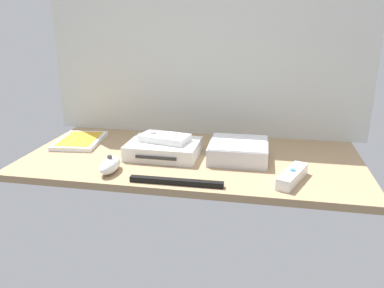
{
  "coord_description": "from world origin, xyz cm",
  "views": [
    {
      "loc": [
        21.02,
        -107.65,
        40.04
      ],
      "look_at": [
        0.0,
        0.0,
        4.0
      ],
      "focal_mm": 36.19,
      "sensor_mm": 36.0,
      "label": 1
    }
  ],
  "objects_px": {
    "remote_nunchuk": "(110,165)",
    "game_console": "(164,149)",
    "remote_wand": "(292,176)",
    "sensor_bar": "(175,182)",
    "remote_classic_pad": "(165,138)",
    "mini_computer": "(238,150)",
    "game_case": "(80,141)"
  },
  "relations": [
    {
      "from": "game_console",
      "to": "sensor_bar",
      "type": "bearing_deg",
      "value": -66.76
    },
    {
      "from": "sensor_bar",
      "to": "game_console",
      "type": "bearing_deg",
      "value": 111.83
    },
    {
      "from": "game_console",
      "to": "game_case",
      "type": "height_order",
      "value": "game_console"
    },
    {
      "from": "remote_classic_pad",
      "to": "remote_nunchuk",
      "type": "bearing_deg",
      "value": -110.88
    },
    {
      "from": "remote_wand",
      "to": "mini_computer",
      "type": "bearing_deg",
      "value": 157.8
    },
    {
      "from": "remote_classic_pad",
      "to": "sensor_bar",
      "type": "distance_m",
      "value": 0.23
    },
    {
      "from": "mini_computer",
      "to": "game_case",
      "type": "xyz_separation_m",
      "value": [
        -0.53,
        0.05,
        -0.02
      ]
    },
    {
      "from": "game_case",
      "to": "remote_wand",
      "type": "bearing_deg",
      "value": -22.02
    },
    {
      "from": "sensor_bar",
      "to": "remote_nunchuk",
      "type": "bearing_deg",
      "value": 166.44
    },
    {
      "from": "remote_wand",
      "to": "sensor_bar",
      "type": "bearing_deg",
      "value": -144.49
    },
    {
      "from": "remote_wand",
      "to": "remote_classic_pad",
      "type": "distance_m",
      "value": 0.4
    },
    {
      "from": "mini_computer",
      "to": "remote_nunchuk",
      "type": "xyz_separation_m",
      "value": [
        -0.33,
        -0.17,
        -0.01
      ]
    },
    {
      "from": "remote_classic_pad",
      "to": "sensor_bar",
      "type": "bearing_deg",
      "value": -56.76
    },
    {
      "from": "mini_computer",
      "to": "game_console",
      "type": "bearing_deg",
      "value": -176.24
    },
    {
      "from": "remote_wand",
      "to": "game_console",
      "type": "bearing_deg",
      "value": -177.42
    },
    {
      "from": "game_console",
      "to": "mini_computer",
      "type": "distance_m",
      "value": 0.22
    },
    {
      "from": "mini_computer",
      "to": "remote_classic_pad",
      "type": "xyz_separation_m",
      "value": [
        -0.22,
        -0.0,
        0.03
      ]
    },
    {
      "from": "game_console",
      "to": "remote_classic_pad",
      "type": "relative_size",
      "value": 1.35
    },
    {
      "from": "game_console",
      "to": "game_case",
      "type": "relative_size",
      "value": 1.04
    },
    {
      "from": "game_console",
      "to": "remote_classic_pad",
      "type": "distance_m",
      "value": 0.03
    },
    {
      "from": "game_case",
      "to": "remote_classic_pad",
      "type": "height_order",
      "value": "remote_classic_pad"
    },
    {
      "from": "remote_nunchuk",
      "to": "game_console",
      "type": "bearing_deg",
      "value": 55.22
    },
    {
      "from": "remote_wand",
      "to": "sensor_bar",
      "type": "distance_m",
      "value": 0.3
    },
    {
      "from": "mini_computer",
      "to": "remote_nunchuk",
      "type": "height_order",
      "value": "mini_computer"
    },
    {
      "from": "game_console",
      "to": "remote_classic_pad",
      "type": "xyz_separation_m",
      "value": [
        0.0,
        0.01,
        0.03
      ]
    },
    {
      "from": "remote_nunchuk",
      "to": "remote_classic_pad",
      "type": "height_order",
      "value": "remote_classic_pad"
    },
    {
      "from": "game_console",
      "to": "remote_wand",
      "type": "relative_size",
      "value": 1.41
    },
    {
      "from": "game_case",
      "to": "sensor_bar",
      "type": "xyz_separation_m",
      "value": [
        0.39,
        -0.27,
        -0.0
      ]
    },
    {
      "from": "game_console",
      "to": "game_case",
      "type": "distance_m",
      "value": 0.32
    },
    {
      "from": "game_console",
      "to": "game_case",
      "type": "bearing_deg",
      "value": 168.4
    },
    {
      "from": "sensor_bar",
      "to": "remote_wand",
      "type": "bearing_deg",
      "value": 13.69
    },
    {
      "from": "mini_computer",
      "to": "sensor_bar",
      "type": "relative_size",
      "value": 0.72
    }
  ]
}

